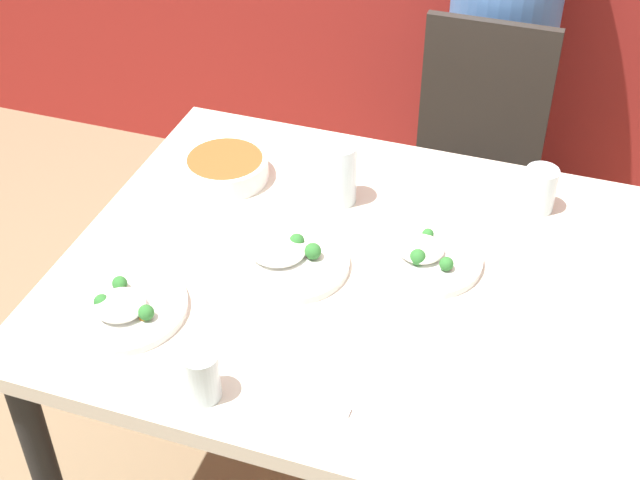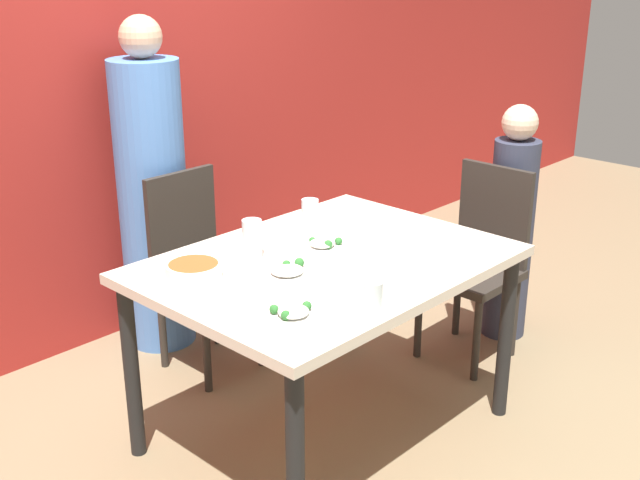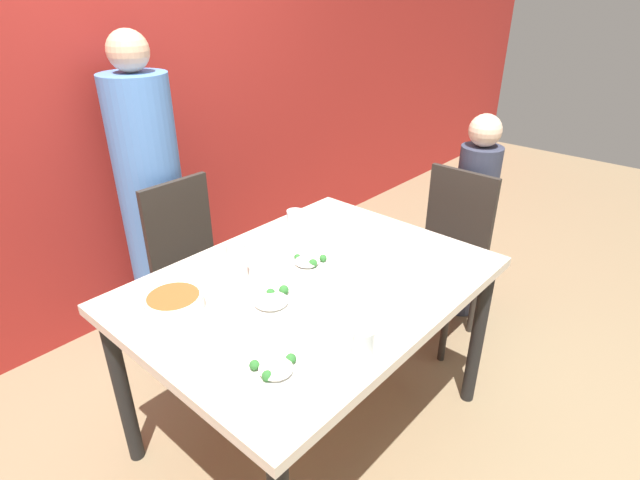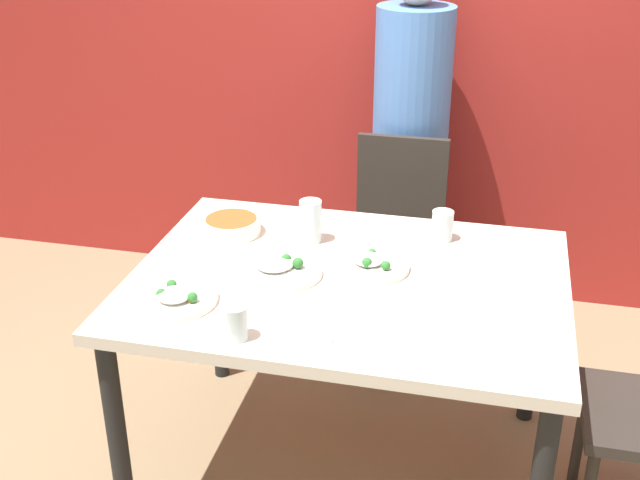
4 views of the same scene
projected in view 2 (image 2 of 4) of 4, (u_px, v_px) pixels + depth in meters
name	position (u px, v px, depth m)	size (l,w,h in m)	color
ground_plane	(326.00, 431.00, 3.34)	(10.00, 10.00, 0.00)	#847051
wall_back	(104.00, 69.00, 3.80)	(10.00, 0.06, 2.70)	#A82823
dining_table	(327.00, 279.00, 3.10)	(1.36, 1.01, 0.77)	beige
chair_adult_spot	(199.00, 266.00, 3.74)	(0.40, 0.40, 0.93)	#2D2823
chair_child_spot	(479.00, 258.00, 3.84)	(0.40, 0.40, 0.93)	#2D2823
person_adult	(153.00, 200.00, 3.87)	(0.33, 0.33, 1.61)	#5184D1
person_child	(511.00, 230.00, 4.00)	(0.22, 0.22, 1.20)	#33384C
bowl_curry	(194.00, 270.00, 2.89)	(0.20, 0.20, 0.06)	white
plate_rice_adult	(323.00, 247.00, 3.15)	(0.25, 0.25, 0.05)	white
plate_rice_child	(289.00, 316.00, 2.57)	(0.26, 0.26, 0.05)	white
plate_noodles	(293.00, 273.00, 2.90)	(0.25, 0.25, 0.05)	white
glass_water_tall	(310.00, 211.00, 3.45)	(0.07, 0.07, 0.11)	silver
glass_water_short	(252.00, 238.00, 3.07)	(0.08, 0.08, 0.15)	silver
glass_water_center	(373.00, 296.00, 2.63)	(0.07, 0.07, 0.10)	silver
fork_steel	(395.00, 290.00, 2.79)	(0.18, 0.02, 0.01)	silver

